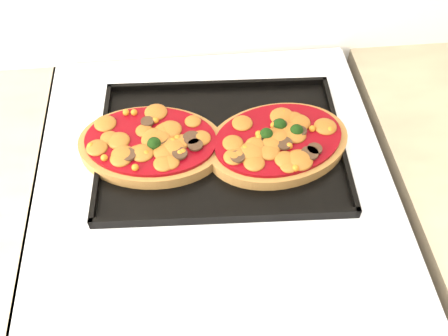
{
  "coord_description": "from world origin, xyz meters",
  "views": [
    {
      "loc": [
        -0.05,
        1.17,
        1.56
      ],
      "look_at": [
        0.0,
        1.69,
        0.92
      ],
      "focal_mm": 40.0,
      "sensor_mm": 36.0,
      "label": 1
    }
  ],
  "objects_px": {
    "stove": "(216,286)",
    "pizza_left": "(151,143)",
    "baking_tray": "(221,145)",
    "pizza_right": "(278,141)"
  },
  "relations": [
    {
      "from": "stove",
      "to": "pizza_left",
      "type": "relative_size",
      "value": 3.71
    },
    {
      "from": "stove",
      "to": "pizza_right",
      "type": "height_order",
      "value": "pizza_right"
    },
    {
      "from": "stove",
      "to": "pizza_left",
      "type": "xyz_separation_m",
      "value": [
        -0.1,
        0.04,
        0.48
      ]
    },
    {
      "from": "stove",
      "to": "pizza_right",
      "type": "bearing_deg",
      "value": 11.08
    },
    {
      "from": "pizza_right",
      "to": "stove",
      "type": "bearing_deg",
      "value": -168.92
    },
    {
      "from": "baking_tray",
      "to": "pizza_right",
      "type": "relative_size",
      "value": 1.7
    },
    {
      "from": "baking_tray",
      "to": "pizza_right",
      "type": "height_order",
      "value": "pizza_right"
    },
    {
      "from": "baking_tray",
      "to": "pizza_right",
      "type": "distance_m",
      "value": 0.1
    },
    {
      "from": "stove",
      "to": "baking_tray",
      "type": "height_order",
      "value": "baking_tray"
    },
    {
      "from": "baking_tray",
      "to": "pizza_left",
      "type": "xyz_separation_m",
      "value": [
        -0.12,
        0.0,
        0.02
      ]
    }
  ]
}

